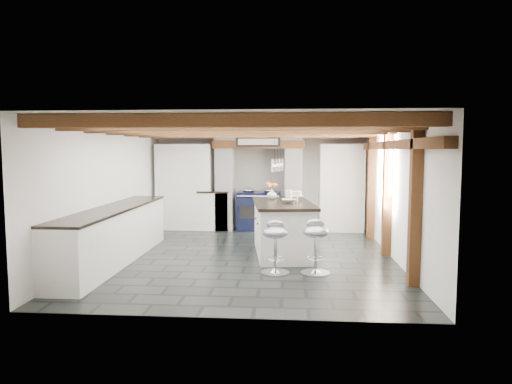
# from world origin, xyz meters

# --- Properties ---
(ground) EXTENTS (6.00, 6.00, 0.00)m
(ground) POSITION_xyz_m (0.00, 0.00, 0.00)
(ground) COLOR black
(ground) RESTS_ON ground
(room_shell) EXTENTS (6.00, 6.03, 6.00)m
(room_shell) POSITION_xyz_m (-0.61, 1.42, 1.07)
(room_shell) COLOR white
(room_shell) RESTS_ON ground
(range_cooker) EXTENTS (1.00, 0.63, 0.99)m
(range_cooker) POSITION_xyz_m (0.00, 2.68, 0.47)
(range_cooker) COLOR black
(range_cooker) RESTS_ON ground
(kitchen_island) EXTENTS (1.23, 2.02, 1.26)m
(kitchen_island) POSITION_xyz_m (0.60, 0.19, 0.48)
(kitchen_island) COLOR white
(kitchen_island) RESTS_ON ground
(bar_stool_near) EXTENTS (0.45, 0.45, 0.82)m
(bar_stool_near) POSITION_xyz_m (1.11, -1.09, 0.51)
(bar_stool_near) COLOR silver
(bar_stool_near) RESTS_ON ground
(bar_stool_far) EXTENTS (0.44, 0.44, 0.81)m
(bar_stool_far) POSITION_xyz_m (0.51, -1.12, 0.50)
(bar_stool_far) COLOR silver
(bar_stool_far) RESTS_ON ground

